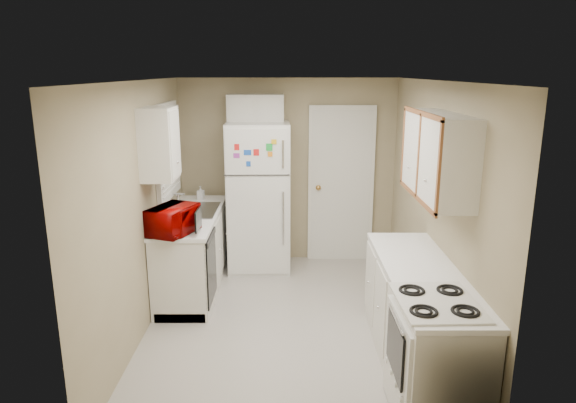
{
  "coord_description": "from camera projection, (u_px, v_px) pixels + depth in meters",
  "views": [
    {
      "loc": [
        -0.01,
        -4.73,
        2.49
      ],
      "look_at": [
        0.0,
        0.5,
        1.15
      ],
      "focal_mm": 32.0,
      "sensor_mm": 36.0,
      "label": 1
    }
  ],
  "objects": [
    {
      "name": "window_blinds",
      "position": [
        168.0,
        151.0,
        5.81
      ],
      "size": [
        0.1,
        0.98,
        1.08
      ],
      "primitive_type": "cube",
      "color": "silver",
      "rests_on": "wall_left"
    },
    {
      "name": "ceiling",
      "position": [
        288.0,
        81.0,
        4.6
      ],
      "size": [
        3.8,
        3.8,
        0.0
      ],
      "primitive_type": "plane",
      "color": "white",
      "rests_on": "floor"
    },
    {
      "name": "right_counter",
      "position": [
        419.0,
        320.0,
        4.31
      ],
      "size": [
        0.6,
        2.0,
        0.9
      ],
      "primitive_type": "cube",
      "color": "silver",
      "rests_on": "floor"
    },
    {
      "name": "soap_bottle",
      "position": [
        201.0,
        192.0,
        6.49
      ],
      "size": [
        0.09,
        0.09,
        0.17
      ],
      "primitive_type": "imported",
      "rotation": [
        0.0,
        0.0,
        -0.19
      ],
      "color": "white",
      "rests_on": "left_counter"
    },
    {
      "name": "wall_left",
      "position": [
        142.0,
        210.0,
        4.9
      ],
      "size": [
        3.8,
        3.8,
        0.0
      ],
      "primitive_type": "plane",
      "color": "tan",
      "rests_on": "floor"
    },
    {
      "name": "cabinet_over_fridge",
      "position": [
        256.0,
        111.0,
        6.39
      ],
      "size": [
        0.7,
        0.3,
        0.4
      ],
      "primitive_type": "cube",
      "color": "silver",
      "rests_on": "wall_back"
    },
    {
      "name": "wall_front",
      "position": [
        289.0,
        293.0,
        3.06
      ],
      "size": [
        2.8,
        2.8,
        0.0
      ],
      "primitive_type": "plane",
      "color": "tan",
      "rests_on": "floor"
    },
    {
      "name": "wall_right",
      "position": [
        434.0,
        209.0,
        4.9
      ],
      "size": [
        3.8,
        3.8,
        0.0
      ],
      "primitive_type": "plane",
      "color": "tan",
      "rests_on": "floor"
    },
    {
      "name": "sink",
      "position": [
        194.0,
        214.0,
        6.0
      ],
      "size": [
        0.54,
        0.74,
        0.16
      ],
      "primitive_type": "cube",
      "color": "gray",
      "rests_on": "left_counter"
    },
    {
      "name": "refrigerator",
      "position": [
        259.0,
        197.0,
        6.49
      ],
      "size": [
        0.79,
        0.77,
        1.88
      ],
      "primitive_type": "cube",
      "rotation": [
        0.0,
        0.0,
        0.02
      ],
      "color": "silver",
      "rests_on": "floor"
    },
    {
      "name": "upper_cabinet_left",
      "position": [
        159.0,
        144.0,
        4.96
      ],
      "size": [
        0.3,
        0.45,
        0.7
      ],
      "primitive_type": "cube",
      "color": "silver",
      "rests_on": "wall_left"
    },
    {
      "name": "wall_back",
      "position": [
        288.0,
        171.0,
        6.74
      ],
      "size": [
        2.8,
        2.8,
        0.0
      ],
      "primitive_type": "plane",
      "color": "tan",
      "rests_on": "floor"
    },
    {
      "name": "stove",
      "position": [
        432.0,
        365.0,
        3.74
      ],
      "size": [
        0.57,
        0.69,
        0.82
      ],
      "primitive_type": "cube",
      "rotation": [
        0.0,
        0.0,
        0.03
      ],
      "color": "silver",
      "rests_on": "floor"
    },
    {
      "name": "left_counter",
      "position": [
        193.0,
        251.0,
        5.96
      ],
      "size": [
        0.6,
        1.8,
        0.9
      ],
      "primitive_type": "cube",
      "color": "silver",
      "rests_on": "floor"
    },
    {
      "name": "dishwasher",
      "position": [
        211.0,
        267.0,
        5.36
      ],
      "size": [
        0.03,
        0.58,
        0.72
      ],
      "primitive_type": "cube",
      "color": "black",
      "rests_on": "floor"
    },
    {
      "name": "interior_door",
      "position": [
        341.0,
        185.0,
        6.75
      ],
      "size": [
        0.86,
        0.06,
        2.08
      ],
      "primitive_type": "cube",
      "color": "silver",
      "rests_on": "floor"
    },
    {
      "name": "floor",
      "position": [
        288.0,
        323.0,
        5.2
      ],
      "size": [
        3.8,
        3.8,
        0.0
      ],
      "primitive_type": "plane",
      "color": "beige",
      "rests_on": "ground"
    },
    {
      "name": "microwave",
      "position": [
        173.0,
        219.0,
        5.11
      ],
      "size": [
        0.57,
        0.45,
        0.34
      ],
      "primitive_type": "imported",
      "rotation": [
        0.0,
        0.0,
        1.19
      ],
      "color": "#840100",
      "rests_on": "left_counter"
    },
    {
      "name": "upper_cabinet_right",
      "position": [
        438.0,
        156.0,
        4.27
      ],
      "size": [
        0.3,
        1.2,
        0.7
      ],
      "primitive_type": "cube",
      "color": "silver",
      "rests_on": "wall_right"
    }
  ]
}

